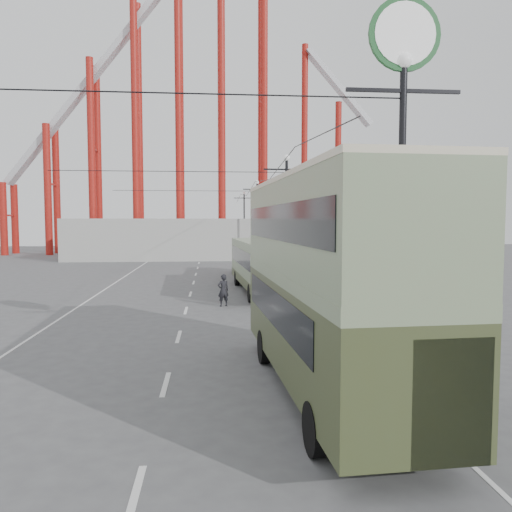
{
  "coord_description": "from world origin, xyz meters",
  "views": [
    {
      "loc": [
        0.34,
        -16.44,
        4.77
      ],
      "look_at": [
        2.6,
        8.37,
        3.0
      ],
      "focal_mm": 35.0,
      "sensor_mm": 36.0,
      "label": 1
    }
  ],
  "objects": [
    {
      "name": "pedestrian",
      "position": [
        1.02,
        11.15,
        0.9
      ],
      "size": [
        0.76,
        0.63,
        1.8
      ],
      "primitive_type": "imported",
      "rotation": [
        0.0,
        0.0,
        3.51
      ],
      "color": "black",
      "rests_on": "ground"
    },
    {
      "name": "lamp_post_distant",
      "position": [
        5.6,
        62.0,
        4.68
      ],
      "size": [
        3.2,
        0.44,
        9.32
      ],
      "color": "black",
      "rests_on": "ground"
    },
    {
      "name": "lamp_post_near",
      "position": [
        5.6,
        -3.0,
        7.86
      ],
      "size": [
        3.2,
        0.44,
        10.8
      ],
      "color": "black",
      "rests_on": "ground"
    },
    {
      "name": "lamp_post_mid",
      "position": [
        5.6,
        18.0,
        4.68
      ],
      "size": [
        3.2,
        0.44,
        9.32
      ],
      "color": "black",
      "rests_on": "ground"
    },
    {
      "name": "single_decker_green",
      "position": [
        3.68,
        16.34,
        1.94
      ],
      "size": [
        3.43,
        12.27,
        3.43
      ],
      "rotation": [
        0.0,
        0.0,
        0.05
      ],
      "color": "gray",
      "rests_on": "ground"
    },
    {
      "name": "roller_coaster",
      "position": [
        -2.49,
        56.89,
        22.92
      ],
      "size": [
        52.95,
        5.0,
        55.48
      ],
      "color": "maroon",
      "rests_on": "ground"
    },
    {
      "name": "ground",
      "position": [
        0.0,
        0.0,
        0.0
      ],
      "size": [
        160.0,
        160.0,
        0.0
      ],
      "primitive_type": "plane",
      "color": "#4E4E51",
      "rests_on": "ground"
    },
    {
      "name": "single_decker_cream",
      "position": [
        3.79,
        25.14,
        1.64
      ],
      "size": [
        2.41,
        9.37,
        2.91
      ],
      "rotation": [
        0.0,
        0.0,
        -0.0
      ],
      "color": "beige",
      "rests_on": "ground"
    },
    {
      "name": "lamp_post_far",
      "position": [
        5.6,
        40.0,
        4.68
      ],
      "size": [
        3.2,
        0.44,
        9.32
      ],
      "color": "black",
      "rests_on": "ground"
    },
    {
      "name": "double_decker_bus",
      "position": [
        3.51,
        -3.15,
        3.34
      ],
      "size": [
        3.36,
        11.24,
        5.97
      ],
      "rotation": [
        0.0,
        0.0,
        0.05
      ],
      "color": "#3C4324",
      "rests_on": "ground"
    },
    {
      "name": "road_markings",
      "position": [
        -0.86,
        19.7,
        0.01
      ],
      "size": [
        12.52,
        120.0,
        0.01
      ],
      "color": "silver",
      "rests_on": "ground"
    },
    {
      "name": "fairground_shed",
      "position": [
        -6.0,
        47.0,
        2.5
      ],
      "size": [
        22.0,
        10.0,
        5.0
      ],
      "primitive_type": "cube",
      "color": "#A7A7A2",
      "rests_on": "ground"
    }
  ]
}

